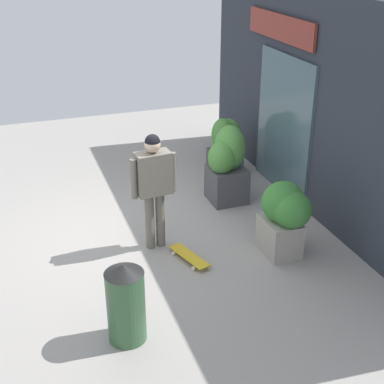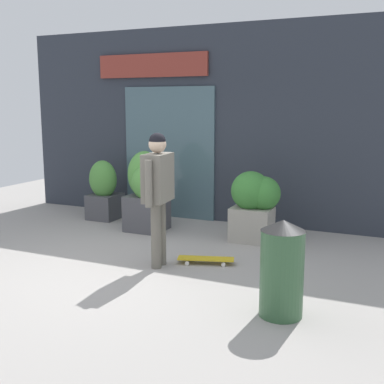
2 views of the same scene
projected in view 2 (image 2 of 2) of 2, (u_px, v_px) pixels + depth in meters
The scene contains 8 objects.
ground_plane at pixel (116, 270), 6.19m from camera, with size 12.00×12.00×0.00m, color #9E9993.
building_facade at pixel (208, 126), 8.68m from camera, with size 7.34×0.31×3.38m.
skateboarder at pixel (158, 185), 6.16m from camera, with size 0.30×0.66×1.71m.
skateboard at pixel (206, 259), 6.42m from camera, with size 0.75×0.40×0.08m.
planter_box_left at pixel (104, 187), 8.89m from camera, with size 0.61×0.63×1.07m.
planter_box_right at pixel (255, 201), 7.40m from camera, with size 0.74×0.61×1.06m.
planter_box_mid at pixel (146, 191), 8.03m from camera, with size 0.65×0.67×1.30m.
trash_bin at pixel (282, 268), 4.78m from camera, with size 0.43×0.43×0.97m.
Camera 2 is at (3.30, -5.00, 2.06)m, focal length 46.05 mm.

